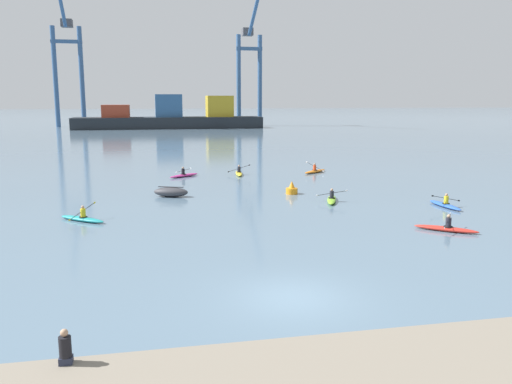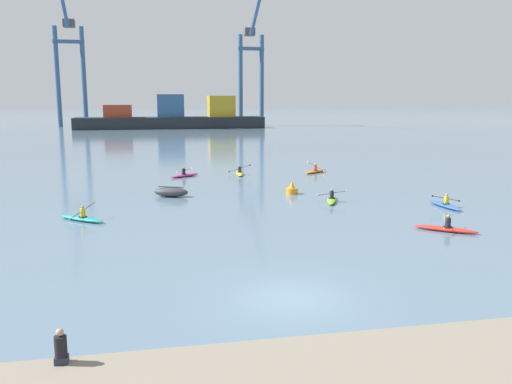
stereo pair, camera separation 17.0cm
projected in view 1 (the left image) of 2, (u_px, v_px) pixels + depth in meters
ground_plane at (293, 297)px, 19.08m from camera, size 800.00×800.00×0.00m
container_barge at (172, 118)px, 130.12m from camera, size 46.21×8.39×8.37m
gantry_crane_west at (67, 58)px, 134.57m from camera, size 7.75×16.75×36.82m
gantry_crane_west_mid at (250, 62)px, 139.67m from camera, size 7.03×20.61×34.73m
capsized_dinghy at (171, 192)px, 38.78m from camera, size 2.82×1.96×0.76m
channel_buoy at (292, 189)px, 39.94m from camera, size 0.90×0.90×1.00m
kayak_orange at (315, 171)px, 51.57m from camera, size 3.05×2.56×1.06m
kayak_blue at (445, 205)px, 35.06m from camera, size 2.25×3.43×0.95m
kayak_teal at (82, 218)px, 31.02m from camera, size 3.00×2.63×1.03m
kayak_lime at (332, 199)px, 36.99m from camera, size 2.12×3.39×0.95m
kayak_magenta at (184, 175)px, 48.79m from camera, size 3.05×2.56×0.96m
kayak_yellow at (239, 173)px, 50.19m from camera, size 2.20×3.45×1.00m
kayak_red at (446, 228)px, 28.64m from camera, size 3.01×2.61×0.95m
seated_onlooker at (65, 348)px, 12.70m from camera, size 0.32×0.30×0.90m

